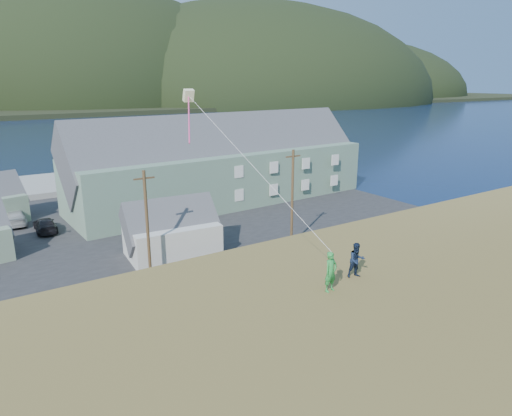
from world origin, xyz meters
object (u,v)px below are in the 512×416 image
at_px(shed_white, 172,231).
at_px(kite_flyer_green, 331,272).
at_px(lodge, 223,162).
at_px(wharf, 6,190).
at_px(kite_flyer_navy, 357,260).

xyz_separation_m(shed_white, kite_flyer_green, (-3.10, -23.73, 5.55)).
height_order(lodge, kite_flyer_green, lodge).
distance_m(wharf, lodge, 31.34).
xyz_separation_m(shed_white, kite_flyer_navy, (-1.30, -23.33, 5.50)).
xyz_separation_m(wharf, kite_flyer_navy, (8.67, -58.20, 7.50)).
height_order(shed_white, kite_flyer_navy, kite_flyer_navy).
height_order(shed_white, kite_flyer_green, kite_flyer_green).
height_order(wharf, kite_flyer_navy, kite_flyer_navy).
height_order(lodge, shed_white, lodge).
distance_m(wharf, shed_white, 36.33).
bearing_deg(wharf, kite_flyer_green, -83.31).
distance_m(wharf, kite_flyer_navy, 59.32).
bearing_deg(lodge, shed_white, -135.45).
bearing_deg(lodge, kite_flyer_navy, -113.87).
relative_size(shed_white, kite_flyer_navy, 5.57).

